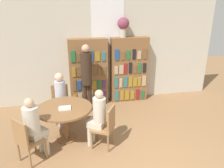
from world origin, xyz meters
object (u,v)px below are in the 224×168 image
bookshelf_left (89,72)px  seated_reader_right (97,115)px  chair_near_camera (27,139)px  chair_far_side (106,125)px  chair_left_side (61,101)px  bookshelf_right (129,70)px  reading_table (65,113)px  seated_reader_left (61,96)px  librarian_standing (87,72)px  flower_vase (123,25)px  seated_reader_back (34,124)px

bookshelf_left → seated_reader_right: 2.11m
chair_near_camera → chair_far_side: size_ratio=1.00×
bookshelf_left → chair_left_side: (-0.78, -0.84, -0.44)m
bookshelf_right → chair_far_side: (-1.07, -2.18, -0.44)m
chair_far_side → bookshelf_left: bearing=32.3°
reading_table → seated_reader_left: bearing=96.7°
librarian_standing → bookshelf_left: bearing=79.6°
flower_vase → librarian_standing: size_ratio=0.30×
seated_reader_back → bookshelf_left: bearing=108.8°
chair_far_side → seated_reader_right: 0.27m
librarian_standing → seated_reader_back: bearing=-123.0°
bookshelf_right → chair_near_camera: 3.48m
seated_reader_left → seated_reader_right: bearing=116.9°
bookshelf_left → seated_reader_right: (-0.05, -2.09, -0.25)m
bookshelf_right → chair_near_camera: bearing=-137.0°
reading_table → seated_reader_left: (-0.08, 0.72, 0.10)m
librarian_standing → chair_near_camera: bearing=-124.1°
flower_vase → seated_reader_back: bearing=-134.5°
chair_left_side → seated_reader_right: bearing=113.7°
chair_left_side → seated_reader_left: bearing=90.0°
chair_left_side → seated_reader_right: 1.47m
bookshelf_right → librarian_standing: size_ratio=1.04×
flower_vase → seated_reader_left: size_ratio=0.42×
seated_reader_right → flower_vase: bearing=3.1°
flower_vase → chair_far_side: bearing=-111.8°
bookshelf_right → chair_left_side: bookshelf_right is taller
flower_vase → reading_table: size_ratio=0.47×
reading_table → flower_vase: bearing=46.3°
flower_vase → seated_reader_right: bearing=-116.2°
bookshelf_left → librarian_standing: bookshelf_left is taller
reading_table → bookshelf_left: bearing=68.7°
reading_table → librarian_standing: librarian_standing is taller
flower_vase → seated_reader_left: (-1.75, -1.02, -1.48)m
chair_left_side → seated_reader_back: (-0.43, -1.39, 0.21)m
reading_table → librarian_standing: (0.59, 1.24, 0.49)m
chair_left_side → bookshelf_right: bearing=-163.5°
reading_table → chair_far_side: size_ratio=1.29×
bookshelf_left → seated_reader_left: bearing=-126.8°
seated_reader_left → bookshelf_left: bearing=-133.5°
bookshelf_left → chair_left_side: bookshelf_left is taller
bookshelf_left → chair_left_side: size_ratio=2.11×
chair_left_side → seated_reader_back: seated_reader_back is taller
chair_left_side → chair_near_camera: bearing=63.0°
bookshelf_left → seated_reader_left: bookshelf_left is taller
bookshelf_left → seated_reader_left: (-0.76, -1.02, -0.22)m
bookshelf_right → seated_reader_right: bearing=-120.3°
bookshelf_left → bookshelf_right: (1.18, 0.00, -0.00)m
seated_reader_left → librarian_standing: size_ratio=0.70×
bookshelf_right → chair_near_camera: bookshelf_right is taller
librarian_standing → reading_table: bearing=-115.4°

